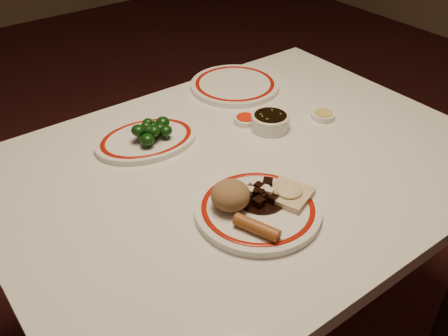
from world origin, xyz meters
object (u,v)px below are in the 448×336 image
dining_table (244,191)px  spring_roll (257,227)px  soy_bowl (270,122)px  fried_wonton (289,193)px  broccoli_pile (150,131)px  broccoli_plate (147,140)px  main_plate (258,209)px  rice_mound (231,195)px  stirfry_heap (262,195)px

dining_table → spring_roll: 0.30m
dining_table → soy_bowl: 0.20m
fried_wonton → broccoli_pile: broccoli_pile is taller
broccoli_pile → broccoli_plate: bearing=120.1°
main_plate → rice_mound: size_ratio=4.20×
spring_roll → fried_wonton: 0.14m
rice_mound → main_plate: bearing=-38.6°
rice_mound → spring_roll: size_ratio=0.86×
dining_table → fried_wonton: bearing=-97.4°
broccoli_plate → soy_bowl: 0.33m
stirfry_heap → broccoli_pile: (-0.07, 0.36, 0.01)m
dining_table → stirfry_heap: stirfry_heap is taller
main_plate → stirfry_heap: size_ratio=3.26×
rice_mound → soy_bowl: 0.36m
main_plate → spring_roll: bearing=-132.3°
stirfry_heap → soy_bowl: stirfry_heap is taller
dining_table → main_plate: size_ratio=3.41×
stirfry_heap → broccoli_pile: 0.37m
main_plate → broccoli_pile: size_ratio=3.08×
spring_roll → soy_bowl: 0.43m
fried_wonton → spring_roll: bearing=-161.2°
rice_mound → spring_roll: rice_mound is taller
soy_bowl → broccoli_pile: bearing=156.5°
spring_roll → broccoli_plate: size_ratio=0.33×
broccoli_pile → spring_roll: bearing=-91.3°
dining_table → fried_wonton: fried_wonton is taller
stirfry_heap → fried_wonton: bearing=-30.7°
dining_table → broccoli_plate: size_ratio=4.11×
rice_mound → spring_roll: (-0.01, -0.10, -0.02)m
main_plate → broccoli_plate: size_ratio=1.20×
broccoli_pile → fried_wonton: bearing=-73.0°
dining_table → spring_roll: bearing=-124.1°
spring_roll → stirfry_heap: bearing=23.4°
stirfry_heap → rice_mound: bearing=163.2°
broccoli_plate → soy_bowl: (0.30, -0.14, 0.01)m
fried_wonton → broccoli_pile: (-0.12, 0.39, 0.01)m
main_plate → soy_bowl: bearing=44.6°
fried_wonton → broccoli_pile: bearing=107.0°
main_plate → broccoli_pile: 0.38m
spring_roll → broccoli_plate: bearing=69.2°
spring_roll → fried_wonton: (0.13, 0.04, -0.00)m
spring_roll → stirfry_heap: stirfry_heap is taller
stirfry_heap → soy_bowl: (0.23, 0.23, -0.01)m
dining_table → soy_bowl: bearing=27.9°
main_plate → fried_wonton: bearing=-11.2°
stirfry_heap → spring_roll: bearing=-136.2°
broccoli_pile → rice_mound: bearing=-90.3°
fried_wonton → soy_bowl: (0.18, 0.26, -0.01)m
stirfry_heap → broccoli_pile: bearing=100.7°
broccoli_pile → soy_bowl: (0.29, -0.13, -0.02)m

